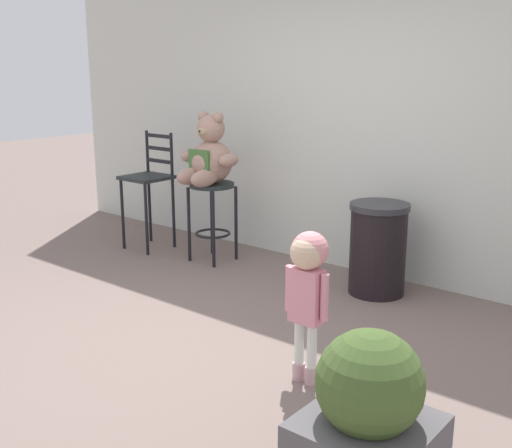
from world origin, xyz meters
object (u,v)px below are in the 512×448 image
(bar_stool_with_teddy, at_px, (212,204))
(planter_with_shrub, at_px, (368,416))
(child_walking, at_px, (308,275))
(bar_chair_empty, at_px, (149,183))
(trash_bin, at_px, (378,248))
(teddy_bear, at_px, (209,157))

(bar_stool_with_teddy, height_order, planter_with_shrub, bar_stool_with_teddy)
(child_walking, distance_m, bar_chair_empty, 3.21)
(trash_bin, bearing_deg, child_walking, -75.68)
(teddy_bear, xyz_separation_m, trash_bin, (1.69, 0.23, -0.63))
(child_walking, distance_m, planter_with_shrub, 1.03)
(bar_stool_with_teddy, xyz_separation_m, planter_with_shrub, (2.86, -2.05, -0.22))
(bar_chair_empty, bearing_deg, teddy_bear, 3.30)
(bar_stool_with_teddy, xyz_separation_m, bar_chair_empty, (-0.81, -0.08, 0.13))
(bar_stool_with_teddy, distance_m, planter_with_shrub, 3.53)
(teddy_bear, xyz_separation_m, planter_with_shrub, (2.86, -2.02, -0.68))
(trash_bin, bearing_deg, bar_stool_with_teddy, -173.41)
(planter_with_shrub, bearing_deg, bar_chair_empty, 151.79)
(teddy_bear, relative_size, child_walking, 0.72)
(bar_chair_empty, bearing_deg, trash_bin, 6.24)
(teddy_bear, relative_size, planter_with_shrub, 0.90)
(bar_stool_with_teddy, bearing_deg, child_walking, -34.28)
(trash_bin, relative_size, planter_with_shrub, 1.03)
(trash_bin, xyz_separation_m, bar_chair_empty, (-2.50, -0.27, 0.30))
(trash_bin, bearing_deg, teddy_bear, -172.36)
(bar_stool_with_teddy, xyz_separation_m, teddy_bear, (0.00, -0.03, 0.46))
(child_walking, height_order, bar_chair_empty, bar_chair_empty)
(bar_chair_empty, height_order, planter_with_shrub, bar_chair_empty)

